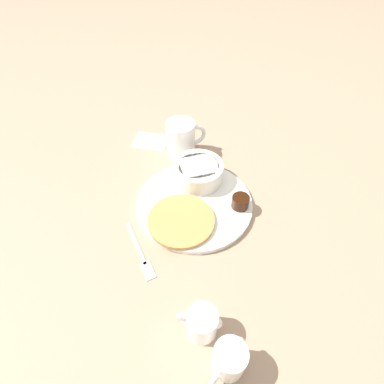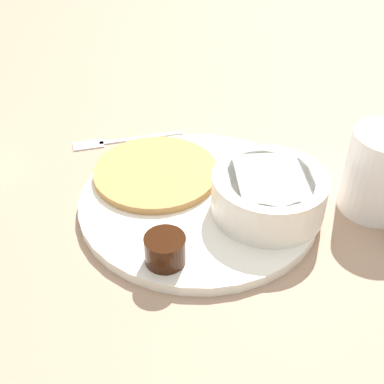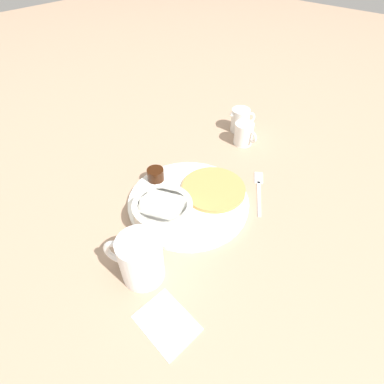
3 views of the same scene
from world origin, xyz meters
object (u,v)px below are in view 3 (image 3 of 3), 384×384
bowl (162,211)px  creamer_pitcher_near (244,134)px  fork (259,187)px  creamer_pitcher_far (240,120)px  coffee_mug (140,259)px  plate (188,202)px

bowl → creamer_pitcher_near: (-0.04, 0.35, -0.00)m
fork → creamer_pitcher_far: bearing=135.8°
coffee_mug → creamer_pitcher_far: (-0.15, 0.51, -0.01)m
plate → coffee_mug: 0.20m
coffee_mug → creamer_pitcher_far: 0.53m
creamer_pitcher_near → fork: (0.13, -0.13, -0.03)m
fork → coffee_mug: bearing=-95.8°
plate → creamer_pitcher_far: creamer_pitcher_far is taller
plate → fork: 0.17m
bowl → creamer_pitcher_far: bearing=102.3°
creamer_pitcher_near → fork: 0.19m
coffee_mug → bowl: bearing=118.3°
creamer_pitcher_far → plate: bearing=-74.4°
coffee_mug → creamer_pitcher_near: bearing=102.3°
bowl → fork: (0.09, 0.23, -0.03)m
coffee_mug → creamer_pitcher_near: (-0.10, 0.46, -0.02)m
coffee_mug → fork: 0.34m
coffee_mug → creamer_pitcher_far: bearing=106.0°
bowl → coffee_mug: size_ratio=1.16×
creamer_pitcher_near → plate: bearing=-80.9°
bowl → creamer_pitcher_far: (-0.09, 0.40, -0.00)m
creamer_pitcher_far → bowl: bearing=-77.7°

